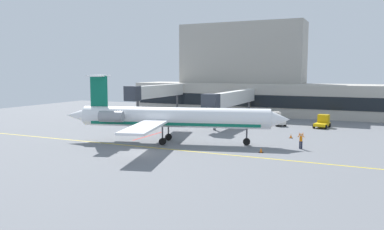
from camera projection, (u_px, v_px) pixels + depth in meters
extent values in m
cube|color=slate|center=(143.00, 154.00, 43.59)|extent=(120.00, 120.00, 0.10)
cube|color=yellow|center=(157.00, 148.00, 46.46)|extent=(108.00, 0.24, 0.01)
cube|color=red|center=(148.00, 136.00, 55.18)|extent=(0.30, 8.00, 0.01)
cube|color=#ADA89E|center=(264.00, 99.00, 83.30)|extent=(58.06, 10.90, 6.56)
cube|color=#9F9A91|center=(242.00, 53.00, 87.11)|extent=(27.79, 7.63, 13.31)
cube|color=black|center=(257.00, 101.00, 78.34)|extent=(55.74, 0.12, 2.47)
cube|color=silver|center=(160.00, 91.00, 77.20)|extent=(1.40, 18.10, 2.40)
cube|color=#2D333D|center=(132.00, 94.00, 68.21)|extent=(2.40, 2.00, 2.64)
cylinder|color=#4C4C51|center=(177.00, 104.00, 84.39)|extent=(0.44, 0.44, 4.09)
cylinder|color=#4C4C51|center=(138.00, 111.00, 70.11)|extent=(0.44, 0.44, 4.09)
cube|color=silver|center=(235.00, 98.00, 69.12)|extent=(1.40, 21.35, 2.40)
cube|color=#2D333D|center=(211.00, 103.00, 58.66)|extent=(2.40, 2.00, 2.64)
cylinder|color=#4C4C51|center=(249.00, 109.00, 77.72)|extent=(0.44, 0.44, 3.26)
cylinder|color=#4C4C51|center=(215.00, 120.00, 60.52)|extent=(0.44, 0.44, 3.26)
cylinder|color=white|center=(175.00, 117.00, 49.40)|extent=(23.99, 8.76, 2.55)
cube|color=#0C664C|center=(175.00, 123.00, 49.48)|extent=(21.59, 7.88, 0.46)
cone|color=white|center=(278.00, 119.00, 47.27)|extent=(3.36, 3.14, 2.50)
cone|color=white|center=(78.00, 115.00, 51.57)|extent=(3.76, 2.95, 2.17)
cube|color=white|center=(170.00, 114.00, 56.21)|extent=(5.64, 10.99, 0.28)
cube|color=white|center=(145.00, 127.00, 43.35)|extent=(5.64, 10.99, 0.28)
cylinder|color=gray|center=(122.00, 113.00, 52.61)|extent=(3.32, 2.15, 1.40)
cylinder|color=gray|center=(111.00, 116.00, 48.67)|extent=(3.32, 2.15, 1.40)
cube|color=#0C664C|center=(99.00, 91.00, 50.69)|extent=(2.28, 0.83, 3.99)
cube|color=white|center=(99.00, 76.00, 50.47)|extent=(2.79, 4.40, 0.20)
cylinder|color=#3F3F44|center=(247.00, 133.00, 48.10)|extent=(0.20, 0.20, 1.62)
cylinder|color=black|center=(247.00, 142.00, 48.22)|extent=(0.96, 0.57, 0.90)
cylinder|color=#3F3F44|center=(168.00, 129.00, 51.43)|extent=(0.20, 0.20, 1.62)
cylinder|color=black|center=(168.00, 137.00, 51.54)|extent=(0.96, 0.57, 0.90)
cylinder|color=#3F3F44|center=(162.00, 133.00, 48.18)|extent=(0.20, 0.20, 1.62)
cylinder|color=black|center=(163.00, 142.00, 48.30)|extent=(0.96, 0.57, 0.90)
cube|color=silver|center=(278.00, 121.00, 65.93)|extent=(3.26, 4.05, 0.69)
cube|color=#B8B1A9|center=(276.00, 115.00, 66.89)|extent=(1.92, 2.00, 1.17)
cylinder|color=black|center=(271.00, 122.00, 67.21)|extent=(0.61, 0.74, 0.70)
cylinder|color=black|center=(279.00, 122.00, 67.39)|extent=(0.61, 0.74, 0.70)
cylinder|color=black|center=(277.00, 124.00, 64.55)|extent=(0.61, 0.74, 0.70)
cylinder|color=black|center=(285.00, 124.00, 64.72)|extent=(0.61, 0.74, 0.70)
cube|color=#E5B20C|center=(322.00, 124.00, 63.00)|extent=(2.37, 3.57, 0.46)
cube|color=#C3970A|center=(324.00, 118.00, 63.68)|extent=(1.88, 1.57, 1.29)
cylinder|color=black|center=(318.00, 124.00, 64.51)|extent=(0.38, 0.73, 0.70)
cylinder|color=black|center=(330.00, 125.00, 63.48)|extent=(0.38, 0.73, 0.70)
cylinder|color=black|center=(314.00, 126.00, 62.58)|extent=(0.38, 0.73, 0.70)
cylinder|color=black|center=(326.00, 127.00, 61.55)|extent=(0.38, 0.73, 0.70)
cube|color=#E5B20C|center=(207.00, 120.00, 67.48)|extent=(3.70, 3.30, 0.59)
cube|color=#C3970A|center=(202.00, 115.00, 67.23)|extent=(1.98, 2.07, 1.25)
cylinder|color=black|center=(201.00, 123.00, 66.45)|extent=(0.74, 0.62, 0.70)
cylinder|color=black|center=(199.00, 122.00, 68.22)|extent=(0.74, 0.62, 0.70)
cylinder|color=black|center=(214.00, 123.00, 66.80)|extent=(0.74, 0.62, 0.70)
cylinder|color=black|center=(212.00, 121.00, 68.58)|extent=(0.74, 0.62, 0.70)
cylinder|color=white|center=(193.00, 113.00, 73.43)|extent=(6.38, 2.09, 1.90)
sphere|color=white|center=(209.00, 114.00, 72.21)|extent=(1.86, 1.86, 1.86)
sphere|color=white|center=(178.00, 112.00, 74.66)|extent=(1.86, 1.86, 1.86)
cube|color=#59595B|center=(184.00, 118.00, 74.35)|extent=(0.60, 1.71, 0.35)
cube|color=#59595B|center=(202.00, 119.00, 72.77)|extent=(0.60, 1.71, 0.35)
cylinder|color=#191E33|center=(300.00, 145.00, 46.00)|extent=(0.18, 0.18, 0.92)
cylinder|color=#191E33|center=(302.00, 145.00, 45.93)|extent=(0.18, 0.18, 0.92)
cylinder|color=orange|center=(301.00, 139.00, 45.88)|extent=(0.34, 0.34, 0.62)
sphere|color=tan|center=(301.00, 135.00, 45.83)|extent=(0.24, 0.24, 0.24)
cylinder|color=orange|center=(299.00, 135.00, 45.91)|extent=(0.40, 0.12, 0.50)
cylinder|color=#F2590C|center=(299.00, 134.00, 45.89)|extent=(0.06, 0.06, 0.28)
cylinder|color=orange|center=(303.00, 136.00, 45.76)|extent=(0.40, 0.12, 0.50)
cylinder|color=#F2590C|center=(303.00, 134.00, 45.74)|extent=(0.06, 0.06, 0.28)
cone|color=orange|center=(261.00, 150.00, 43.84)|extent=(0.36, 0.36, 0.55)
cube|color=black|center=(261.00, 152.00, 43.87)|extent=(0.47, 0.47, 0.04)
cone|color=orange|center=(127.00, 131.00, 57.57)|extent=(0.36, 0.36, 0.55)
cube|color=black|center=(127.00, 133.00, 57.60)|extent=(0.47, 0.47, 0.04)
cone|color=orange|center=(291.00, 136.00, 53.39)|extent=(0.36, 0.36, 0.55)
cube|color=black|center=(291.00, 138.00, 53.42)|extent=(0.47, 0.47, 0.04)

